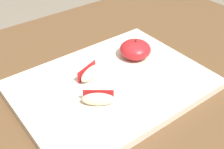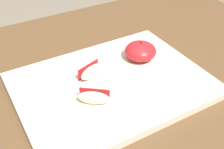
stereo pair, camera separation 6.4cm
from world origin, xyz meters
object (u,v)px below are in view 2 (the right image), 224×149
Objects in this scene: apple_wedge_right at (94,98)px; apple_wedge_left at (92,71)px; cutting_board at (112,85)px; apple_half_skin_up at (140,51)px.

apple_wedge_right and apple_wedge_left have the same top height.
cutting_board is at bearing 32.38° from apple_wedge_right.
apple_half_skin_up is 0.14m from apple_wedge_left.
apple_half_skin_up is at bearing 26.89° from apple_wedge_right.
apple_wedge_left is at bearing 128.46° from cutting_board.
apple_wedge_right is at bearing -153.11° from apple_half_skin_up.
cutting_board is at bearing -156.84° from apple_half_skin_up.
apple_wedge_left is (-0.03, 0.04, 0.02)m from cutting_board.
apple_half_skin_up is 0.20m from apple_wedge_right.
apple_wedge_left is at bearing 65.94° from apple_wedge_right.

